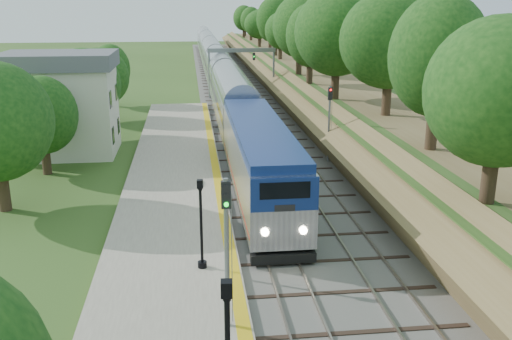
{
  "coord_description": "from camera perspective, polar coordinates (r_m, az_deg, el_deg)",
  "views": [
    {
      "loc": [
        -4.02,
        -15.75,
        11.82
      ],
      "look_at": [
        -0.5,
        14.27,
        2.8
      ],
      "focal_mm": 40.0,
      "sensor_mm": 36.0,
      "label": 1
    }
  ],
  "objects": [
    {
      "name": "station_building",
      "position": [
        47.46,
        -18.85,
        6.35
      ],
      "size": [
        8.6,
        6.6,
        8.0
      ],
      "color": "beige",
      "rests_on": "ground"
    },
    {
      "name": "embankment",
      "position": [
        77.73,
        4.07,
        9.28
      ],
      "size": [
        10.64,
        170.0,
        11.7
      ],
      "color": "brown",
      "rests_on": "ground"
    },
    {
      "name": "train",
      "position": [
        85.01,
        -4.0,
        10.16
      ],
      "size": [
        3.1,
        124.16,
        4.56
      ],
      "color": "black",
      "rests_on": "trackbed"
    },
    {
      "name": "signal_farside",
      "position": [
        42.61,
        7.35,
        5.36
      ],
      "size": [
        0.31,
        0.25,
        5.71
      ],
      "color": "slate",
      "rests_on": "ground"
    },
    {
      "name": "trees_behind_platform",
      "position": [
        37.82,
        -17.51,
        4.73
      ],
      "size": [
        7.82,
        53.32,
        7.21
      ],
      "color": "#332316",
      "rests_on": "ground"
    },
    {
      "name": "platform",
      "position": [
        33.83,
        -8.29,
        -3.67
      ],
      "size": [
        6.4,
        68.0,
        0.38
      ],
      "primitive_type": "cube",
      "color": "gray",
      "rests_on": "ground"
    },
    {
      "name": "signal_gantry",
      "position": [
        71.38,
        -1.47,
        10.98
      ],
      "size": [
        8.4,
        0.38,
        6.2
      ],
      "color": "slate",
      "rests_on": "ground"
    },
    {
      "name": "signal_platform",
      "position": [
        20.08,
        -2.96,
        -6.78
      ],
      "size": [
        0.33,
        0.26,
        5.65
      ],
      "color": "slate",
      "rests_on": "platform"
    },
    {
      "name": "lamppost_far",
      "position": [
        25.17,
        -5.49,
        -5.91
      ],
      "size": [
        0.41,
        0.41,
        4.1
      ],
      "color": "black",
      "rests_on": "platform"
    },
    {
      "name": "trackbed",
      "position": [
        76.89,
        -2.14,
        7.81
      ],
      "size": [
        9.5,
        170.0,
        0.28
      ],
      "color": "#4C4944",
      "rests_on": "ground"
    },
    {
      "name": "yellow_stripe",
      "position": [
        33.79,
        -3.46,
        -3.2
      ],
      "size": [
        0.55,
        68.0,
        0.01
      ],
      "primitive_type": "cube",
      "color": "gold",
      "rests_on": "platform"
    }
  ]
}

